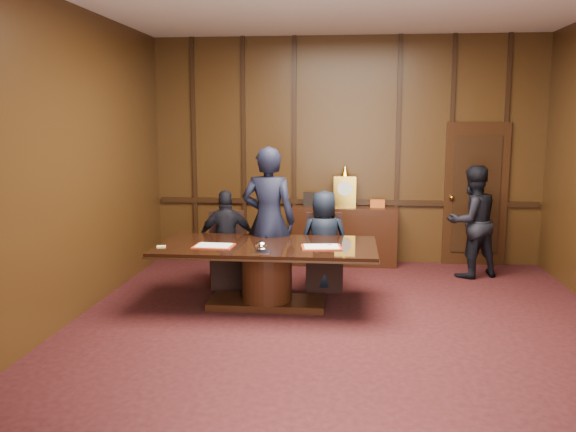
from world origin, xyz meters
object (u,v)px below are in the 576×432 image
(conference_table, at_px, (267,265))
(witness_left, at_px, (269,221))
(sideboard, at_px, (344,233))
(signatory_right, at_px, (324,240))
(signatory_left, at_px, (227,239))
(witness_right, at_px, (472,222))

(conference_table, bearing_deg, witness_left, 95.49)
(sideboard, distance_m, conference_table, 2.44)
(signatory_right, bearing_deg, witness_left, 12.42)
(conference_table, xyz_separation_m, signatory_left, (-0.65, 0.80, 0.14))
(sideboard, xyz_separation_m, conference_table, (-0.90, -2.26, 0.02))
(witness_left, bearing_deg, signatory_left, -14.88)
(sideboard, height_order, conference_table, sideboard)
(conference_table, bearing_deg, signatory_left, 129.09)
(sideboard, height_order, witness_right, witness_right)
(witness_right, bearing_deg, signatory_right, -0.41)
(sideboard, bearing_deg, witness_right, -17.60)
(sideboard, bearing_deg, signatory_right, -99.74)
(sideboard, bearing_deg, conference_table, -111.71)
(signatory_right, distance_m, witness_left, 0.79)
(signatory_right, height_order, witness_left, witness_left)
(conference_table, height_order, signatory_right, signatory_right)
(signatory_right, bearing_deg, witness_right, -161.52)
(signatory_left, xyz_separation_m, witness_right, (3.36, 0.89, 0.14))
(signatory_left, relative_size, witness_right, 0.82)
(sideboard, height_order, witness_left, witness_left)
(conference_table, distance_m, witness_right, 3.21)
(sideboard, relative_size, witness_right, 1.00)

